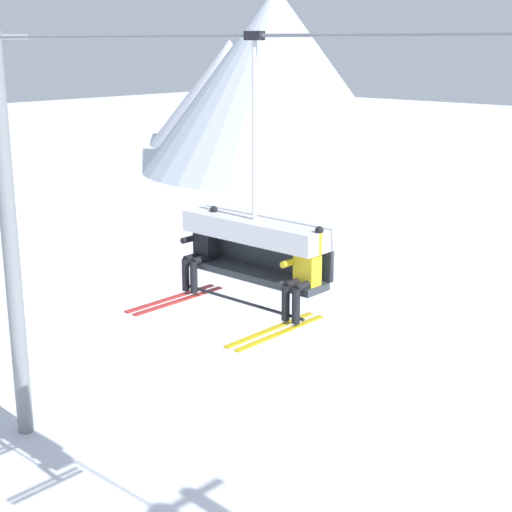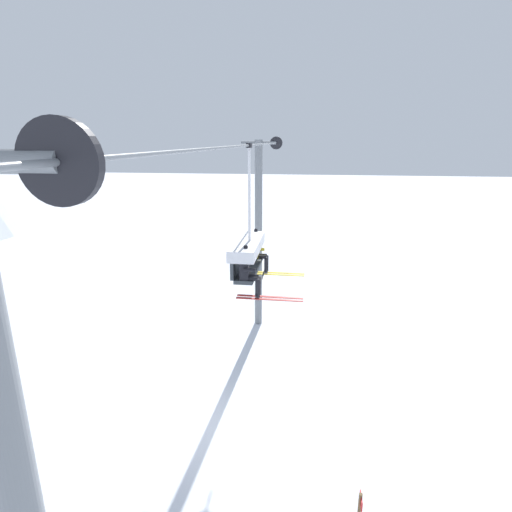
% 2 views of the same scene
% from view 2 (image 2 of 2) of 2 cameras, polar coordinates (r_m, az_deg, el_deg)
% --- Properties ---
extents(ground_plane, '(200.00, 200.00, 0.00)m').
position_cam_2_polar(ground_plane, '(14.17, -4.11, -23.54)').
color(ground_plane, silver).
extents(lift_tower_far, '(0.36, 1.88, 9.21)m').
position_cam_2_polar(lift_tower_far, '(19.25, 0.40, 3.38)').
color(lift_tower_far, slate).
rests_on(lift_tower_far, ground_plane).
extents(lift_cable, '(18.25, 0.05, 0.05)m').
position_cam_2_polar(lift_cable, '(10.61, -0.88, 15.54)').
color(lift_cable, slate).
extents(chairlift_chair, '(2.37, 0.74, 3.70)m').
position_cam_2_polar(chairlift_chair, '(10.88, -1.30, 0.86)').
color(chairlift_chair, '#33383D').
extents(skier_black, '(0.48, 1.70, 1.34)m').
position_cam_2_polar(skier_black, '(10.01, -0.93, -2.30)').
color(skier_black, black).
extents(skier_yellow, '(0.48, 1.70, 1.34)m').
position_cam_2_polar(skier_yellow, '(11.86, 0.45, 0.67)').
color(skier_yellow, yellow).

